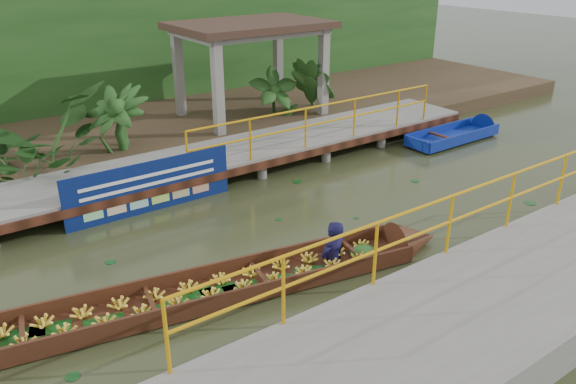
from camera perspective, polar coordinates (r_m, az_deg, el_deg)
ground at (r=11.17m, az=0.63°, el=-3.91°), size 80.00×80.00×0.00m
land_strip at (r=17.28m, az=-14.28°, el=6.27°), size 30.00×8.00×0.45m
far_dock at (r=13.66m, az=-7.81°, el=3.35°), size 16.00×2.06×1.66m
near_dock at (r=9.21m, az=21.85°, el=-10.12°), size 18.00×2.40×1.73m
pavilion at (r=16.97m, az=-3.85°, el=15.62°), size 4.40×3.00×3.00m
foliage_backdrop at (r=19.18m, az=-17.72°, el=13.04°), size 30.00×0.80×4.00m
vendor_boat at (r=9.19m, az=-6.12°, el=-9.01°), size 8.95×2.50×1.99m
moored_blue_boat at (r=17.60m, az=18.09°, el=5.89°), size 3.57×1.00×0.85m
blue_banner at (r=12.09m, az=-13.78°, el=0.52°), size 3.64×0.04×1.14m
tropical_plants at (r=14.43m, az=-17.81°, el=6.93°), size 14.35×1.35×1.68m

